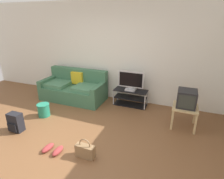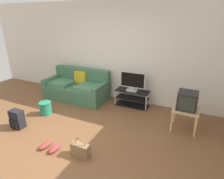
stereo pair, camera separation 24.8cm
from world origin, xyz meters
The scene contains 11 objects.
ground_plane centered at (0.00, 0.00, -0.01)m, with size 9.00×9.80×0.02m, color brown.
wall_back centered at (0.00, 2.45, 1.35)m, with size 9.00×0.10×2.70m, color silver.
couch centered at (-0.99, 1.91, 0.31)m, with size 1.82×0.88×0.85m.
tv_stand centered at (0.66, 2.10, 0.22)m, with size 0.89×0.37×0.44m.
flat_tv centered at (0.66, 2.08, 0.69)m, with size 0.67×0.22×0.52m.
side_table centered at (2.05, 1.48, 0.40)m, with size 0.51×0.51×0.48m.
crt_tv centered at (2.05, 1.49, 0.66)m, with size 0.38×0.40×0.36m.
backpack centered at (-1.22, 0.01, 0.20)m, with size 0.29×0.25×0.40m.
handbag centered at (0.52, -0.16, 0.13)m, with size 0.33×0.13×0.36m.
cleaning_bucket centered at (-1.12, 0.74, 0.17)m, with size 0.29×0.29×0.31m.
sneakers_pair centered at (-0.09, -0.26, 0.04)m, with size 0.35×0.29×0.09m.
Camera 2 is at (2.11, -2.27, 2.22)m, focal length 29.56 mm.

